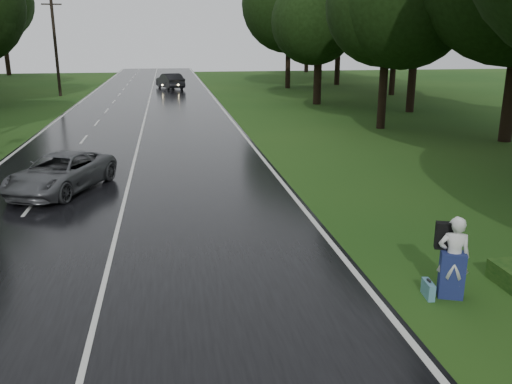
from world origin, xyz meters
TOP-DOWN VIEW (x-y plane):
  - ground at (0.00, 0.00)m, footprint 160.00×160.00m
  - road at (0.00, 20.00)m, footprint 12.00×140.00m
  - lane_center at (0.00, 20.00)m, footprint 0.12×140.00m
  - grey_car at (-2.32, 9.64)m, footprint 3.92×5.30m
  - far_car at (1.96, 49.65)m, footprint 3.19×5.29m
  - hitchhiker at (7.42, -0.23)m, footprint 0.78×0.75m
  - suitcase at (6.95, -0.20)m, footprint 0.21×0.52m
  - utility_pole_far at (-8.50, 44.12)m, footprint 1.80×0.28m
  - tree_right_d at (14.49, 21.17)m, footprint 8.61×8.61m
  - tree_right_e at (13.99, 33.91)m, footprint 7.67×7.67m
  - tree_right_f at (14.79, 48.77)m, footprint 9.57×9.57m

SIDE VIEW (x-z plane):
  - ground at x=0.00m, z-range 0.00..0.00m
  - utility_pole_far at x=-8.50m, z-range -4.62..4.62m
  - tree_right_d at x=14.49m, z-range -6.73..6.73m
  - tree_right_e at x=13.99m, z-range -5.99..5.99m
  - tree_right_f at x=14.79m, z-range -7.47..7.47m
  - road at x=0.00m, z-range 0.00..0.04m
  - lane_center at x=0.00m, z-range 0.04..0.05m
  - suitcase at x=6.95m, z-range 0.00..0.36m
  - grey_car at x=-2.32m, z-range 0.04..1.38m
  - hitchhiker at x=7.42m, z-range -0.07..1.76m
  - far_car at x=1.96m, z-range 0.04..1.69m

